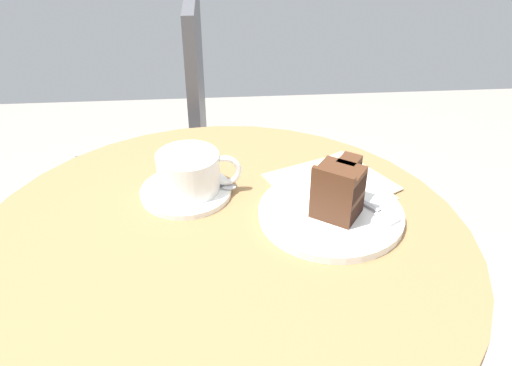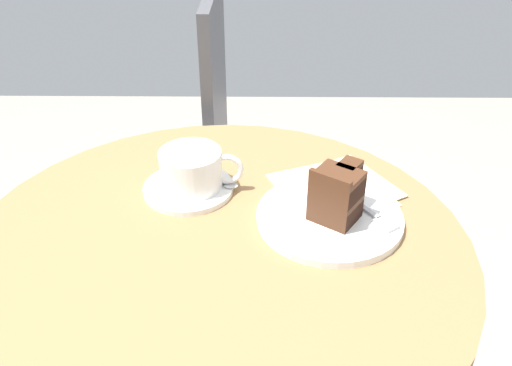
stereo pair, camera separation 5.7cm
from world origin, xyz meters
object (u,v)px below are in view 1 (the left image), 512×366
at_px(napkin, 333,185).
at_px(coffee_cup, 190,171).
at_px(teaspoon, 214,181).
at_px(cake_slice, 339,190).
at_px(cake_plate, 331,214).
at_px(cafe_chair, 167,157).
at_px(saucer, 186,191).
at_px(fork, 370,207).

bearing_deg(napkin, coffee_cup, -178.86).
height_order(teaspoon, cake_slice, cake_slice).
bearing_deg(coffee_cup, cake_slice, -21.21).
xyz_separation_m(teaspoon, cake_slice, (0.18, -0.10, 0.04)).
distance_m(cake_plate, cafe_chair, 0.65).
bearing_deg(saucer, fork, -15.68).
xyz_separation_m(coffee_cup, napkin, (0.23, 0.00, -0.04)).
bearing_deg(teaspoon, cake_slice, 10.50).
relative_size(saucer, cake_slice, 1.56).
height_order(teaspoon, cake_plate, teaspoon).
distance_m(cake_slice, cafe_chair, 0.67).
xyz_separation_m(cake_slice, cafe_chair, (-0.30, 0.55, -0.25)).
relative_size(teaspoon, cake_slice, 0.97).
bearing_deg(fork, cake_plate, -122.58).
bearing_deg(teaspoon, saucer, -119.66).
bearing_deg(saucer, cake_slice, -20.18).
height_order(saucer, cake_slice, cake_slice).
bearing_deg(cake_slice, fork, 5.89).
bearing_deg(saucer, coffee_cup, 9.53).
bearing_deg(teaspoon, cake_plate, 10.40).
xyz_separation_m(coffee_cup, cafe_chair, (-0.08, 0.46, -0.24)).
xyz_separation_m(saucer, teaspoon, (0.04, 0.02, 0.01)).
bearing_deg(coffee_cup, cake_plate, -20.97).
bearing_deg(fork, saucer, -139.24).
bearing_deg(cafe_chair, coffee_cup, 10.74).
height_order(cake_plate, cake_slice, cake_slice).
height_order(teaspoon, napkin, teaspoon).
height_order(teaspoon, fork, fork).
height_order(napkin, cafe_chair, cafe_chair).
distance_m(saucer, cake_slice, 0.24).
bearing_deg(cake_slice, saucer, 159.82).
xyz_separation_m(saucer, cafe_chair, (-0.08, 0.46, -0.20)).
distance_m(cake_slice, napkin, 0.10).
bearing_deg(cafe_chair, teaspoon, 15.56).
bearing_deg(napkin, fork, -64.66).
bearing_deg(fork, cake_slice, -117.67).
relative_size(teaspoon, cafe_chair, 0.09).
height_order(saucer, cake_plate, cake_plate).
bearing_deg(napkin, saucer, -178.56).
bearing_deg(fork, teaspoon, -145.88).
height_order(saucer, cafe_chair, cafe_chair).
distance_m(saucer, cafe_chair, 0.51).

